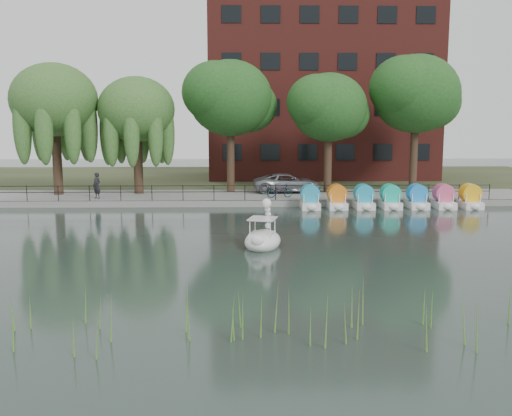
{
  "coord_description": "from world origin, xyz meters",
  "views": [
    {
      "loc": [
        -0.16,
        -23.34,
        5.49
      ],
      "look_at": [
        0.5,
        4.0,
        1.3
      ],
      "focal_mm": 40.0,
      "sensor_mm": 36.0,
      "label": 1
    }
  ],
  "objects_px": {
    "bicycle": "(280,190)",
    "swan_boat": "(263,237)",
    "minivan": "(287,182)",
    "pedestrian": "(97,184)"
  },
  "relations": [
    {
      "from": "swan_boat",
      "to": "pedestrian",
      "type": "bearing_deg",
      "value": 143.32
    },
    {
      "from": "minivan",
      "to": "pedestrian",
      "type": "height_order",
      "value": "pedestrian"
    },
    {
      "from": "bicycle",
      "to": "swan_boat",
      "type": "bearing_deg",
      "value": 163.03
    },
    {
      "from": "swan_boat",
      "to": "minivan",
      "type": "bearing_deg",
      "value": 96.37
    },
    {
      "from": "minivan",
      "to": "bicycle",
      "type": "xyz_separation_m",
      "value": [
        -0.74,
        -2.74,
        -0.28
      ]
    },
    {
      "from": "bicycle",
      "to": "pedestrian",
      "type": "relative_size",
      "value": 0.87
    },
    {
      "from": "bicycle",
      "to": "pedestrian",
      "type": "height_order",
      "value": "pedestrian"
    },
    {
      "from": "pedestrian",
      "to": "swan_boat",
      "type": "distance_m",
      "value": 16.84
    },
    {
      "from": "pedestrian",
      "to": "swan_boat",
      "type": "bearing_deg",
      "value": -15.1
    },
    {
      "from": "bicycle",
      "to": "swan_boat",
      "type": "distance_m",
      "value": 13.48
    }
  ]
}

